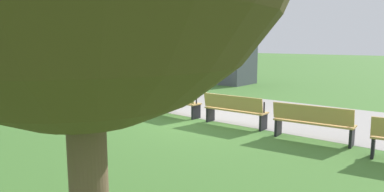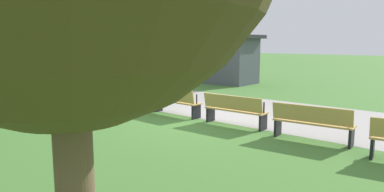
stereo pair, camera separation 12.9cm
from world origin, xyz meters
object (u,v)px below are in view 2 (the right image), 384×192
object	(u,v)px
bench_4	(175,101)
kiosk	(227,59)
bench_0	(9,83)
bench_6	(312,122)
bench_2	(83,90)
bench_1	(45,86)
bench_3	(126,95)
bench_5	(234,109)

from	to	relation	value
bench_4	kiosk	size ratio (longest dim) A/B	0.52
bench_0	bench_6	world-z (taller)	same
bench_4	bench_2	bearing A→B (deg)	-173.07
bench_0	bench_6	bearing A→B (deg)	20.84
bench_1	bench_3	distance (m)	4.57
bench_1	bench_3	xyz separation A→B (m)	(4.52, 0.69, 0.00)
bench_1	bench_6	bearing A→B (deg)	15.63
bench_5	bench_6	bearing A→B (deg)	-5.20
bench_0	bench_3	world-z (taller)	same
bench_2	bench_1	bearing A→B (deg)	-160.92
bench_2	bench_3	world-z (taller)	same
bench_2	bench_3	distance (m)	2.29
bench_0	bench_4	bearing A→B (deg)	24.30
bench_2	bench_5	distance (m)	6.85
bench_3	bench_5	size ratio (longest dim) A/B	1.01
bench_2	bench_5	size ratio (longest dim) A/B	1.02
bench_0	bench_2	bearing A→B (deg)	27.77
bench_0	bench_1	size ratio (longest dim) A/B	1.00
bench_0	kiosk	world-z (taller)	kiosk
bench_6	kiosk	xyz separation A→B (m)	(-8.50, 8.71, 0.93)
bench_2	bench_4	size ratio (longest dim) A/B	1.02
bench_4	bench_6	world-z (taller)	same
bench_0	bench_4	xyz separation A→B (m)	(9.02, 1.37, 0.00)
bench_4	bench_6	xyz separation A→B (m)	(4.57, -0.14, 0.00)
bench_3	bench_5	world-z (taller)	same
bench_4	bench_1	bearing A→B (deg)	-171.33
bench_4	bench_3	bearing A→B (deg)	-174.80
bench_1	bench_3	world-z (taller)	same
bench_2	bench_4	world-z (taller)	same
bench_2	bench_4	bearing A→B (deg)	13.89
bench_0	bench_3	bearing A→B (deg)	26.03
bench_1	bench_2	bearing A→B (deg)	22.56
bench_4	bench_5	distance (m)	2.29
bench_0	kiosk	distance (m)	11.21
bench_1	bench_6	world-z (taller)	same
bench_2	kiosk	world-z (taller)	kiosk
bench_2	bench_5	bearing A→B (deg)	12.15
bench_5	kiosk	world-z (taller)	kiosk
bench_3	bench_5	bearing A→B (deg)	6.95
bench_0	bench_2	xyz separation A→B (m)	(4.47, 0.96, 0.00)
bench_3	kiosk	xyz separation A→B (m)	(-1.65, 8.71, 0.93)
bench_3	bench_5	xyz separation A→B (m)	(4.57, 0.14, 0.00)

